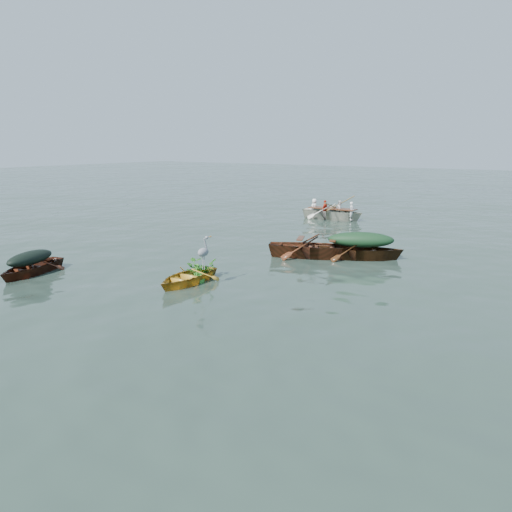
{
  "coord_description": "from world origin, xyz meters",
  "views": [
    {
      "loc": [
        8.21,
        -10.23,
        3.83
      ],
      "look_at": [
        0.05,
        1.96,
        0.5
      ],
      "focal_mm": 35.0,
      "sensor_mm": 36.0,
      "label": 1
    }
  ],
  "objects_px": {
    "green_tarp_boat": "(360,259)",
    "heron": "(203,257)",
    "rowed_boat": "(332,219)",
    "yellow_dinghy": "(187,283)",
    "dark_covered_boat": "(32,274)",
    "open_wooden_boat": "(316,258)"
  },
  "relations": [
    {
      "from": "dark_covered_boat",
      "to": "open_wooden_boat",
      "type": "distance_m",
      "value": 9.06
    },
    {
      "from": "dark_covered_boat",
      "to": "open_wooden_boat",
      "type": "height_order",
      "value": "open_wooden_boat"
    },
    {
      "from": "open_wooden_boat",
      "to": "rowed_boat",
      "type": "relative_size",
      "value": 1.01
    },
    {
      "from": "heron",
      "to": "rowed_boat",
      "type": "bearing_deg",
      "value": 97.52
    },
    {
      "from": "rowed_boat",
      "to": "green_tarp_boat",
      "type": "bearing_deg",
      "value": -150.23
    },
    {
      "from": "open_wooden_boat",
      "to": "heron",
      "type": "relative_size",
      "value": 4.91
    },
    {
      "from": "yellow_dinghy",
      "to": "heron",
      "type": "bearing_deg",
      "value": 5.19
    },
    {
      "from": "green_tarp_boat",
      "to": "rowed_boat",
      "type": "height_order",
      "value": "rowed_boat"
    },
    {
      "from": "yellow_dinghy",
      "to": "rowed_boat",
      "type": "relative_size",
      "value": 0.61
    },
    {
      "from": "yellow_dinghy",
      "to": "dark_covered_boat",
      "type": "distance_m",
      "value": 4.9
    },
    {
      "from": "yellow_dinghy",
      "to": "dark_covered_boat",
      "type": "height_order",
      "value": "dark_covered_boat"
    },
    {
      "from": "green_tarp_boat",
      "to": "heron",
      "type": "height_order",
      "value": "heron"
    },
    {
      "from": "dark_covered_boat",
      "to": "open_wooden_boat",
      "type": "xyz_separation_m",
      "value": [
        6.07,
        6.72,
        0.0
      ]
    },
    {
      "from": "yellow_dinghy",
      "to": "heron",
      "type": "height_order",
      "value": "heron"
    },
    {
      "from": "yellow_dinghy",
      "to": "rowed_boat",
      "type": "distance_m",
      "value": 13.29
    },
    {
      "from": "dark_covered_boat",
      "to": "green_tarp_boat",
      "type": "xyz_separation_m",
      "value": [
        7.39,
        7.36,
        0.0
      ]
    },
    {
      "from": "open_wooden_boat",
      "to": "heron",
      "type": "xyz_separation_m",
      "value": [
        -0.97,
        -4.83,
        0.82
      ]
    },
    {
      "from": "green_tarp_boat",
      "to": "heron",
      "type": "relative_size",
      "value": 4.33
    },
    {
      "from": "yellow_dinghy",
      "to": "dark_covered_boat",
      "type": "xyz_separation_m",
      "value": [
        -4.55,
        -1.82,
        0.0
      ]
    },
    {
      "from": "rowed_boat",
      "to": "yellow_dinghy",
      "type": "bearing_deg",
      "value": -173.78
    },
    {
      "from": "open_wooden_boat",
      "to": "heron",
      "type": "distance_m",
      "value": 4.99
    },
    {
      "from": "open_wooden_boat",
      "to": "rowed_boat",
      "type": "height_order",
      "value": "rowed_boat"
    }
  ]
}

